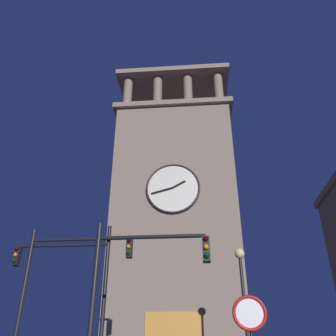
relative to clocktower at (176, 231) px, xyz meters
The scene contains 6 objects.
clocktower is the anchor object (origin of this frame).
traffic_signal_near 15.65m from the clocktower, 88.32° to the left, with size 3.46×0.41×5.30m.
traffic_signal_mid 12.48m from the clocktower, 72.37° to the left, with size 3.98×0.41×6.53m.
traffic_signal_far 12.81m from the clocktower, 69.57° to the left, with size 4.26×0.41×6.40m.
street_lamp 11.13m from the clocktower, 110.20° to the left, with size 0.44×0.44×5.92m.
no_horn_sign 17.98m from the clocktower, 99.07° to the left, with size 0.78×0.14×2.82m.
Camera 1 is at (0.01, 22.64, 1.40)m, focal length 38.92 mm.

